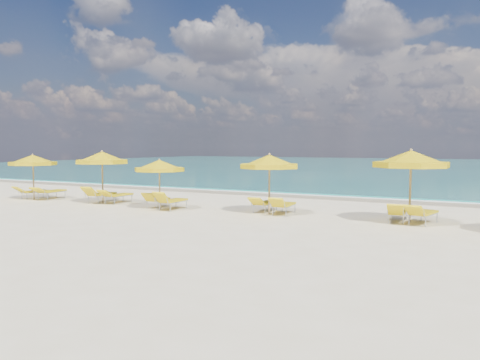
% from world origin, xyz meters
% --- Properties ---
extents(ground_plane, '(120.00, 120.00, 0.00)m').
position_xyz_m(ground_plane, '(0.00, 0.00, 0.00)').
color(ground_plane, beige).
extents(ocean, '(120.00, 80.00, 0.30)m').
position_xyz_m(ocean, '(0.00, 48.00, 0.00)').
color(ocean, '#14726F').
rests_on(ocean, ground).
extents(wet_sand_band, '(120.00, 2.60, 0.01)m').
position_xyz_m(wet_sand_band, '(0.00, 7.40, 0.00)').
color(wet_sand_band, tan).
rests_on(wet_sand_band, ground).
extents(foam_line, '(120.00, 1.20, 0.03)m').
position_xyz_m(foam_line, '(0.00, 8.20, 0.00)').
color(foam_line, white).
rests_on(foam_line, ground).
extents(whitecap_near, '(14.00, 0.36, 0.05)m').
position_xyz_m(whitecap_near, '(-6.00, 17.00, 0.00)').
color(whitecap_near, white).
rests_on(whitecap_near, ground).
extents(whitecap_far, '(18.00, 0.30, 0.05)m').
position_xyz_m(whitecap_far, '(8.00, 24.00, 0.00)').
color(whitecap_far, white).
rests_on(whitecap_far, ground).
extents(umbrella_1, '(2.55, 2.55, 2.28)m').
position_xyz_m(umbrella_1, '(-10.54, -0.51, 1.94)').
color(umbrella_1, '#A08250').
rests_on(umbrella_1, ground).
extents(umbrella_2, '(3.22, 3.22, 2.46)m').
position_xyz_m(umbrella_2, '(-6.32, -0.12, 2.10)').
color(umbrella_2, '#A08250').
rests_on(umbrella_2, ground).
extents(umbrella_3, '(2.72, 2.72, 2.13)m').
position_xyz_m(umbrella_3, '(-2.74, -0.52, 1.82)').
color(umbrella_3, '#A08250').
rests_on(umbrella_3, ground).
extents(umbrella_4, '(2.42, 2.42, 2.38)m').
position_xyz_m(umbrella_4, '(1.86, 0.42, 2.03)').
color(umbrella_4, '#A08250').
rests_on(umbrella_4, ground).
extents(umbrella_5, '(3.27, 3.27, 2.57)m').
position_xyz_m(umbrella_5, '(7.06, 0.52, 2.19)').
color(umbrella_5, '#A08250').
rests_on(umbrella_5, ground).
extents(lounger_1_left, '(0.88, 1.82, 0.69)m').
position_xyz_m(lounger_1_left, '(-10.99, -0.13, 0.21)').
color(lounger_1_left, '#A5A8AD').
rests_on(lounger_1_left, ground).
extents(lounger_1_right, '(0.87, 2.01, 0.70)m').
position_xyz_m(lounger_1_right, '(-10.00, 0.09, 0.23)').
color(lounger_1_right, '#A5A8AD').
rests_on(lounger_1_right, ground).
extents(lounger_2_left, '(0.80, 1.93, 0.85)m').
position_xyz_m(lounger_2_left, '(-6.70, 0.17, 0.23)').
color(lounger_2_left, '#A5A8AD').
rests_on(lounger_2_left, ground).
extents(lounger_2_right, '(0.63, 1.86, 0.72)m').
position_xyz_m(lounger_2_right, '(-5.84, 0.35, 0.22)').
color(lounger_2_right, '#A5A8AD').
rests_on(lounger_2_right, ground).
extents(lounger_3_left, '(0.75, 1.66, 0.73)m').
position_xyz_m(lounger_3_left, '(-3.25, -0.01, 0.20)').
color(lounger_3_left, '#A5A8AD').
rests_on(lounger_3_left, ground).
extents(lounger_3_right, '(0.64, 1.77, 0.85)m').
position_xyz_m(lounger_3_right, '(-2.21, -0.35, 0.22)').
color(lounger_3_right, '#A5A8AD').
rests_on(lounger_3_right, ground).
extents(lounger_4_left, '(0.58, 1.73, 0.70)m').
position_xyz_m(lounger_4_left, '(1.44, 0.91, 0.21)').
color(lounger_4_left, '#A5A8AD').
rests_on(lounger_4_left, ground).
extents(lounger_4_right, '(0.72, 1.82, 0.77)m').
position_xyz_m(lounger_4_right, '(2.39, 0.63, 0.22)').
color(lounger_4_right, '#A5A8AD').
rests_on(lounger_4_right, ground).
extents(lounger_5_left, '(0.64, 1.63, 0.75)m').
position_xyz_m(lounger_5_left, '(6.63, 0.72, 0.20)').
color(lounger_5_left, '#A5A8AD').
rests_on(lounger_5_left, ground).
extents(lounger_5_right, '(0.97, 1.92, 0.77)m').
position_xyz_m(lounger_5_right, '(7.47, 0.69, 0.22)').
color(lounger_5_right, '#A5A8AD').
rests_on(lounger_5_right, ground).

